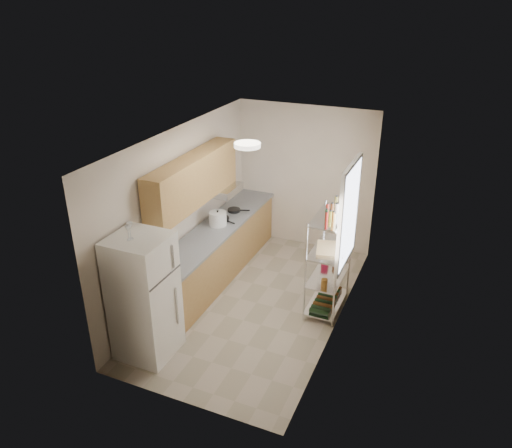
% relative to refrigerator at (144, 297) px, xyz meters
% --- Properties ---
extents(room, '(2.52, 4.42, 2.62)m').
position_rel_refrigerator_xyz_m(room, '(0.87, 1.58, 0.46)').
color(room, '#AA9C8A').
rests_on(room, ground).
extents(counter_run, '(0.63, 3.51, 0.90)m').
position_rel_refrigerator_xyz_m(counter_run, '(-0.05, 2.01, -0.39)').
color(counter_run, '#B0874B').
rests_on(counter_run, ground).
extents(upper_cabinets, '(0.33, 2.20, 0.72)m').
position_rel_refrigerator_xyz_m(upper_cabinets, '(-0.18, 1.68, 0.97)').
color(upper_cabinets, '#B0874B').
rests_on(upper_cabinets, room).
extents(range_hood, '(0.50, 0.60, 0.12)m').
position_rel_refrigerator_xyz_m(range_hood, '(-0.13, 2.48, 0.55)').
color(range_hood, '#B7BABC').
rests_on(range_hood, room).
extents(window, '(0.06, 1.00, 1.46)m').
position_rel_refrigerator_xyz_m(window, '(2.10, 1.93, 0.71)').
color(window, white).
rests_on(window, room).
extents(bakers_rack, '(0.45, 0.90, 1.73)m').
position_rel_refrigerator_xyz_m(bakers_rack, '(1.88, 1.87, 0.27)').
color(bakers_rack, silver).
rests_on(bakers_rack, ground).
extents(ceiling_dome, '(0.34, 0.34, 0.05)m').
position_rel_refrigerator_xyz_m(ceiling_dome, '(0.87, 1.28, 1.73)').
color(ceiling_dome, white).
rests_on(ceiling_dome, room).
extents(refrigerator, '(0.69, 0.69, 1.68)m').
position_rel_refrigerator_xyz_m(refrigerator, '(0.00, 0.00, 0.00)').
color(refrigerator, white).
rests_on(refrigerator, ground).
extents(wine_glass_a, '(0.08, 0.08, 0.21)m').
position_rel_refrigerator_xyz_m(wine_glass_a, '(-0.05, -0.06, 0.95)').
color(wine_glass_a, silver).
rests_on(wine_glass_a, refrigerator).
extents(wine_glass_b, '(0.07, 0.07, 0.19)m').
position_rel_refrigerator_xyz_m(wine_glass_b, '(-0.05, -0.09, 0.93)').
color(wine_glass_b, silver).
rests_on(wine_glass_b, refrigerator).
extents(rice_cooker, '(0.28, 0.28, 0.23)m').
position_rel_refrigerator_xyz_m(rice_cooker, '(-0.05, 2.15, 0.17)').
color(rice_cooker, white).
rests_on(rice_cooker, counter_run).
extents(frying_pan_large, '(0.34, 0.34, 0.05)m').
position_rel_refrigerator_xyz_m(frying_pan_large, '(-0.10, 2.34, 0.08)').
color(frying_pan_large, black).
rests_on(frying_pan_large, counter_run).
extents(frying_pan_small, '(0.28, 0.28, 0.04)m').
position_rel_refrigerator_xyz_m(frying_pan_small, '(-0.05, 2.74, 0.08)').
color(frying_pan_small, black).
rests_on(frying_pan_small, counter_run).
extents(cutting_board, '(0.47, 0.55, 0.03)m').
position_rel_refrigerator_xyz_m(cutting_board, '(1.89, 1.83, 0.19)').
color(cutting_board, tan).
rests_on(cutting_board, bakers_rack).
extents(espresso_machine, '(0.19, 0.26, 0.28)m').
position_rel_refrigerator_xyz_m(espresso_machine, '(2.00, 2.17, 0.31)').
color(espresso_machine, black).
rests_on(espresso_machine, bakers_rack).
extents(storage_bag, '(0.11, 0.15, 0.16)m').
position_rel_refrigerator_xyz_m(storage_bag, '(1.74, 2.21, -0.20)').
color(storage_bag, '#AF1531').
rests_on(storage_bag, bakers_rack).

